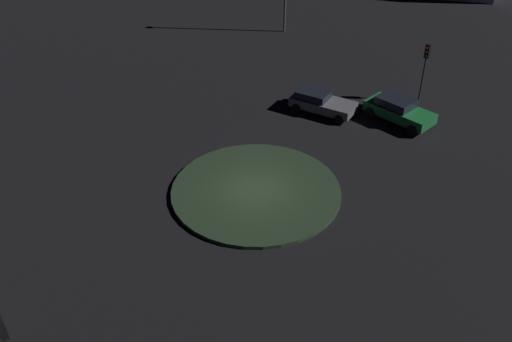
{
  "coord_description": "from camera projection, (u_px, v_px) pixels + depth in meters",
  "views": [
    {
      "loc": [
        -18.93,
        14.72,
        18.07
      ],
      "look_at": [
        0.0,
        0.0,
        1.37
      ],
      "focal_mm": 39.92,
      "sensor_mm": 36.0,
      "label": 1
    }
  ],
  "objects": [
    {
      "name": "ground_plane",
      "position": [
        256.0,
        192.0,
        30.01
      ],
      "size": [
        116.31,
        116.31,
        0.0
      ],
      "primitive_type": "plane",
      "color": "black"
    },
    {
      "name": "roundabout_island",
      "position": [
        256.0,
        191.0,
        29.95
      ],
      "size": [
        8.95,
        8.95,
        0.2
      ],
      "primitive_type": "cylinder",
      "color": "#263823",
      "rests_on": "ground_plane"
    },
    {
      "name": "car_green",
      "position": [
        398.0,
        110.0,
        35.79
      ],
      "size": [
        4.53,
        2.47,
        1.51
      ],
      "rotation": [
        0.0,
        0.0,
        3.26
      ],
      "color": "#1E7238",
      "rests_on": "ground_plane"
    },
    {
      "name": "car_grey",
      "position": [
        321.0,
        102.0,
        36.81
      ],
      "size": [
        4.51,
        3.2,
        1.38
      ],
      "rotation": [
        0.0,
        0.0,
        3.52
      ],
      "color": "slate",
      "rests_on": "ground_plane"
    },
    {
      "name": "traffic_light_south",
      "position": [
        425.0,
        61.0,
        36.92
      ],
      "size": [
        0.32,
        0.37,
        3.96
      ],
      "rotation": [
        0.0,
        0.0,
        1.67
      ],
      "color": "#2D2D2D",
      "rests_on": "ground_plane"
    }
  ]
}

